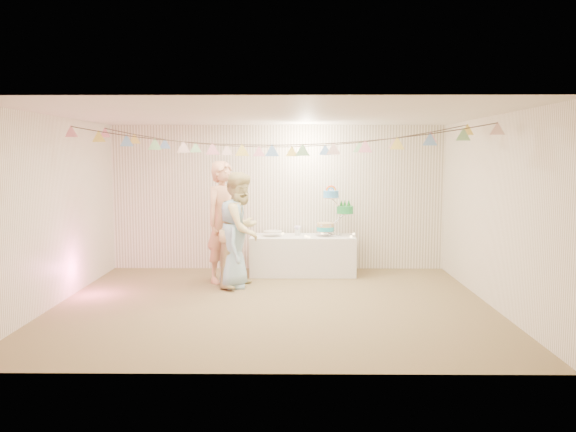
{
  "coord_description": "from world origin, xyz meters",
  "views": [
    {
      "loc": [
        0.28,
        -7.62,
        2.06
      ],
      "look_at": [
        0.2,
        0.8,
        1.15
      ],
      "focal_mm": 35.0,
      "sensor_mm": 36.0,
      "label": 1
    }
  ],
  "objects_px": {
    "cake_stand": "(334,208)",
    "person_adult_a": "(224,222)",
    "person_child": "(233,244)",
    "person_adult_b": "(241,230)",
    "table": "(303,255)"
  },
  "relations": [
    {
      "from": "person_adult_a",
      "to": "person_child",
      "type": "bearing_deg",
      "value": -113.53
    },
    {
      "from": "person_adult_b",
      "to": "person_child",
      "type": "height_order",
      "value": "person_adult_b"
    },
    {
      "from": "table",
      "to": "person_child",
      "type": "height_order",
      "value": "person_child"
    },
    {
      "from": "person_adult_a",
      "to": "cake_stand",
      "type": "bearing_deg",
      "value": -28.97
    },
    {
      "from": "table",
      "to": "person_adult_b",
      "type": "height_order",
      "value": "person_adult_b"
    },
    {
      "from": "table",
      "to": "person_adult_b",
      "type": "bearing_deg",
      "value": -137.16
    },
    {
      "from": "person_adult_a",
      "to": "person_child",
      "type": "relative_size",
      "value": 1.42
    },
    {
      "from": "cake_stand",
      "to": "person_adult_b",
      "type": "bearing_deg",
      "value": -147.92
    },
    {
      "from": "person_adult_b",
      "to": "person_adult_a",
      "type": "bearing_deg",
      "value": 64.95
    },
    {
      "from": "cake_stand",
      "to": "person_child",
      "type": "xyz_separation_m",
      "value": [
        -1.65,
        -1.04,
        -0.46
      ]
    },
    {
      "from": "cake_stand",
      "to": "person_adult_a",
      "type": "height_order",
      "value": "person_adult_a"
    },
    {
      "from": "table",
      "to": "person_adult_b",
      "type": "xyz_separation_m",
      "value": [
        -0.98,
        -0.91,
        0.56
      ]
    },
    {
      "from": "table",
      "to": "person_adult_b",
      "type": "relative_size",
      "value": 1.0
    },
    {
      "from": "table",
      "to": "person_adult_a",
      "type": "height_order",
      "value": "person_adult_a"
    },
    {
      "from": "table",
      "to": "person_adult_a",
      "type": "bearing_deg",
      "value": -155.4
    }
  ]
}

